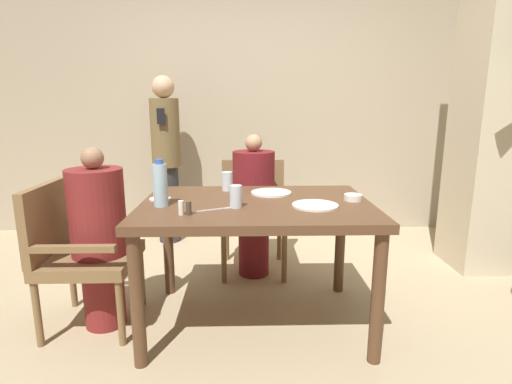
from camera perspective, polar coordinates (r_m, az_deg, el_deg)
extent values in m
plane|color=tan|center=(2.62, 0.03, -17.97)|extent=(16.00, 16.00, 0.00)
cube|color=tan|center=(4.22, -0.69, 13.36)|extent=(8.00, 0.06, 2.80)
cube|color=beige|center=(3.70, 31.24, 10.99)|extent=(0.51, 0.51, 2.70)
cube|color=brown|center=(2.34, 0.03, -2.04)|extent=(1.34, 0.95, 0.05)
cylinder|color=brown|center=(2.16, -16.62, -14.77)|extent=(0.07, 0.07, 0.72)
cylinder|color=brown|center=(2.19, 17.01, -14.36)|extent=(0.07, 0.07, 0.72)
cylinder|color=brown|center=(2.90, -12.43, -7.41)|extent=(0.07, 0.07, 0.72)
cylinder|color=brown|center=(2.93, 11.93, -7.21)|extent=(0.07, 0.07, 0.72)
cube|color=brown|center=(2.61, -22.50, -8.87)|extent=(0.52, 0.52, 0.07)
cube|color=brown|center=(2.63, -27.79, -3.57)|extent=(0.05, 0.52, 0.42)
cube|color=brown|center=(2.77, -21.03, -4.14)|extent=(0.46, 0.04, 0.04)
cube|color=brown|center=(2.35, -24.85, -7.37)|extent=(0.46, 0.04, 0.04)
cylinder|color=brown|center=(2.83, -16.03, -11.76)|extent=(0.04, 0.04, 0.39)
cylinder|color=brown|center=(2.43, -18.77, -16.07)|extent=(0.04, 0.04, 0.39)
cylinder|color=brown|center=(2.97, -24.75, -11.22)|extent=(0.04, 0.04, 0.39)
cylinder|color=brown|center=(2.60, -28.76, -15.06)|extent=(0.04, 0.04, 0.39)
cylinder|color=maroon|center=(2.66, -20.91, -12.84)|extent=(0.24, 0.24, 0.46)
cylinder|color=maroon|center=(2.50, -21.76, -2.70)|extent=(0.32, 0.32, 0.51)
sphere|color=#997051|center=(2.44, -22.35, 4.54)|extent=(0.13, 0.13, 0.13)
cube|color=brown|center=(3.19, -0.35, -4.10)|extent=(0.52, 0.52, 0.07)
cube|color=brown|center=(3.36, -0.44, 1.08)|extent=(0.52, 0.05, 0.42)
cube|color=brown|center=(3.16, 3.97, -1.36)|extent=(0.04, 0.46, 0.04)
cube|color=brown|center=(3.15, -4.69, -1.41)|extent=(0.04, 0.46, 0.04)
cylinder|color=brown|center=(3.06, 4.08, -9.38)|extent=(0.04, 0.04, 0.39)
cylinder|color=brown|center=(3.05, -4.60, -9.45)|extent=(0.04, 0.04, 0.39)
cylinder|color=brown|center=(3.49, 3.36, -6.61)|extent=(0.04, 0.04, 0.39)
cylinder|color=brown|center=(3.48, -4.21, -6.67)|extent=(0.04, 0.04, 0.39)
cylinder|color=maroon|center=(3.19, -0.32, -7.74)|extent=(0.24, 0.24, 0.46)
cylinder|color=maroon|center=(3.06, -0.33, 0.94)|extent=(0.32, 0.32, 0.52)
sphere|color=tan|center=(3.01, -0.34, 7.04)|extent=(0.13, 0.13, 0.13)
cylinder|color=#2D2D33|center=(4.00, -12.36, -1.69)|extent=(0.21, 0.21, 0.75)
cylinder|color=brown|center=(3.90, -12.83, 8.24)|extent=(0.27, 0.27, 0.64)
sphere|color=tan|center=(3.89, -13.14, 14.43)|extent=(0.21, 0.21, 0.21)
cube|color=black|center=(3.73, -13.45, 10.48)|extent=(0.07, 0.01, 0.14)
cylinder|color=white|center=(2.26, 8.45, -1.90)|extent=(0.26, 0.26, 0.01)
cylinder|color=white|center=(2.56, 2.18, -0.09)|extent=(0.26, 0.26, 0.01)
cylinder|color=white|center=(2.46, -13.53, -0.95)|extent=(0.13, 0.13, 0.01)
cylinder|color=white|center=(2.46, -13.56, -0.29)|extent=(0.08, 0.08, 0.05)
cylinder|color=white|center=(2.44, 13.69, -0.76)|extent=(0.11, 0.11, 0.04)
cylinder|color=#A3C6DB|center=(2.28, -13.52, 0.95)|extent=(0.08, 0.08, 0.24)
cylinder|color=#3359B2|center=(2.26, -13.69, 4.25)|extent=(0.04, 0.04, 0.03)
cylinder|color=silver|center=(2.64, -4.14, 1.54)|extent=(0.07, 0.07, 0.12)
cylinder|color=silver|center=(2.20, -2.90, -0.64)|extent=(0.07, 0.07, 0.12)
cylinder|color=white|center=(2.09, -10.66, -2.24)|extent=(0.03, 0.03, 0.08)
cylinder|color=#4C3D2D|center=(2.08, -9.59, -2.29)|extent=(0.03, 0.03, 0.07)
cube|color=silver|center=(2.17, -6.31, -2.53)|extent=(0.16, 0.08, 0.00)
cube|color=silver|center=(2.19, -4.24, -2.30)|extent=(0.04, 0.04, 0.00)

